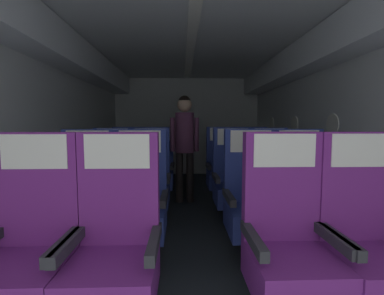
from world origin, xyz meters
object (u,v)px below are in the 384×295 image
(seat_b_left_aisle, at_px, (139,204))
(seat_c_left_aisle, at_px, (150,183))
(seat_a_right_window, at_px, (288,246))
(seat_c_right_aisle, at_px, (271,182))
(seat_d_left_window, at_px, (127,170))
(seat_a_left_window, at_px, (30,251))
(seat_b_right_aisle, at_px, (301,202))
(seat_c_left_window, at_px, (112,183))
(flight_attendant, at_px, (185,137))
(seat_d_left_aisle, at_px, (158,170))
(seat_b_right_window, at_px, (252,203))
(seat_c_right_window, at_px, (233,182))
(seat_d_right_window, at_px, (222,170))
(seat_b_left_window, at_px, (86,205))
(seat_a_left_aisle, at_px, (115,250))
(seat_a_right_aisle, at_px, (368,245))
(seat_d_right_aisle, at_px, (253,170))

(seat_b_left_aisle, relative_size, seat_c_left_aisle, 1.00)
(seat_a_right_window, xyz_separation_m, seat_c_right_aisle, (0.47, 1.75, 0.00))
(seat_a_right_window, bearing_deg, seat_d_left_window, 119.12)
(seat_a_left_window, xyz_separation_m, seat_b_right_aisle, (1.93, 0.89, 0.00))
(seat_c_left_window, height_order, flight_attendant, flight_attendant)
(seat_a_left_window, distance_m, seat_d_left_aisle, 2.68)
(seat_b_right_window, relative_size, seat_d_left_window, 1.00)
(seat_b_left_aisle, height_order, seat_c_left_window, same)
(seat_c_right_aisle, bearing_deg, seat_c_left_window, -179.44)
(seat_b_right_aisle, xyz_separation_m, seat_c_left_aisle, (-1.47, 0.85, 0.00))
(seat_c_right_window, relative_size, seat_d_right_window, 1.00)
(flight_attendant, bearing_deg, seat_b_right_aisle, 109.93)
(seat_b_left_aisle, bearing_deg, seat_d_right_window, 60.20)
(seat_a_left_window, bearing_deg, seat_d_left_window, 89.83)
(seat_b_left_window, xyz_separation_m, seat_b_right_window, (1.47, 0.02, 0.00))
(seat_a_left_aisle, height_order, seat_d_right_window, same)
(seat_b_left_aisle, height_order, seat_d_right_window, same)
(seat_b_left_aisle, bearing_deg, seat_b_right_window, 0.30)
(seat_c_left_window, relative_size, seat_c_right_window, 1.00)
(seat_a_right_aisle, height_order, seat_b_right_aisle, same)
(seat_b_left_window, bearing_deg, seat_d_left_aisle, 75.21)
(seat_b_left_aisle, height_order, seat_d_left_window, same)
(seat_b_left_aisle, height_order, seat_d_right_aisle, same)
(seat_b_right_aisle, relative_size, seat_d_left_aisle, 1.00)
(seat_b_right_aisle, xyz_separation_m, seat_b_right_window, (-0.45, -0.01, 0.00))
(seat_d_left_window, height_order, seat_d_right_window, same)
(seat_b_left_window, bearing_deg, seat_d_left_window, 90.02)
(seat_a_left_aisle, xyz_separation_m, seat_b_left_window, (-0.46, 0.87, 0.00))
(flight_attendant, bearing_deg, seat_a_left_window, 59.16)
(seat_d_left_aisle, bearing_deg, seat_b_left_window, -104.79)
(seat_a_right_window, distance_m, seat_b_right_aisle, 0.99)
(seat_b_left_aisle, bearing_deg, seat_a_right_aisle, -30.79)
(seat_d_left_aisle, bearing_deg, seat_a_right_window, -69.36)
(seat_a_left_window, xyz_separation_m, seat_c_left_window, (0.01, 1.74, 0.00))
(seat_a_left_aisle, xyz_separation_m, seat_c_left_aisle, (-0.01, 1.75, 0.00))
(seat_b_left_aisle, height_order, flight_attendant, flight_attendant)
(seat_a_right_aisle, relative_size, seat_c_left_aisle, 1.00)
(seat_a_left_aisle, bearing_deg, seat_b_right_window, 41.41)
(seat_d_left_aisle, bearing_deg, seat_c_right_window, -41.86)
(seat_a_right_aisle, bearing_deg, seat_b_right_window, 117.36)
(seat_c_left_window, distance_m, seat_d_left_window, 0.88)
(seat_a_left_aisle, relative_size, seat_b_left_aisle, 1.00)
(seat_a_left_window, bearing_deg, seat_c_right_window, 49.85)
(seat_a_left_window, distance_m, flight_attendant, 2.77)
(seat_c_right_window, bearing_deg, seat_c_left_aisle, -179.95)
(seat_c_right_aisle, bearing_deg, seat_b_left_window, -154.99)
(seat_b_left_aisle, bearing_deg, seat_a_left_window, -118.24)
(seat_a_right_window, relative_size, seat_b_left_window, 1.00)
(seat_c_right_window, bearing_deg, seat_b_left_window, -148.99)
(seat_c_left_aisle, bearing_deg, seat_c_right_window, 0.05)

